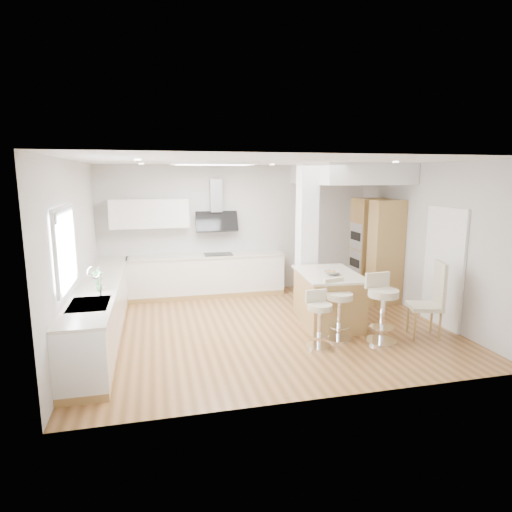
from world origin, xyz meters
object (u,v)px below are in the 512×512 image
object	(u,v)px
bar_stool_a	(319,316)
dining_chair	(432,297)
bar_stool_b	(338,306)
peninsula	(328,298)
bar_stool_c	(382,304)

from	to	relation	value
bar_stool_a	dining_chair	size ratio (longest dim) A/B	0.70
bar_stool_b	dining_chair	world-z (taller)	dining_chair
bar_stool_b	peninsula	bearing A→B (deg)	65.03
bar_stool_b	bar_stool_c	distance (m)	0.66
peninsula	bar_stool_b	size ratio (longest dim) A/B	1.63
dining_chair	bar_stool_c	bearing A→B (deg)	-162.82
bar_stool_a	dining_chair	distance (m)	1.92
bar_stool_b	bar_stool_c	world-z (taller)	bar_stool_c
bar_stool_a	bar_stool_b	xyz separation A→B (m)	(0.42, 0.24, 0.06)
peninsula	bar_stool_b	distance (m)	0.77
bar_stool_c	peninsula	bearing A→B (deg)	109.63
bar_stool_a	bar_stool_b	distance (m)	0.48
peninsula	bar_stool_b	world-z (taller)	peninsula
dining_chair	bar_stool_a	bearing A→B (deg)	-164.06
bar_stool_a	bar_stool_b	size ratio (longest dim) A/B	0.90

